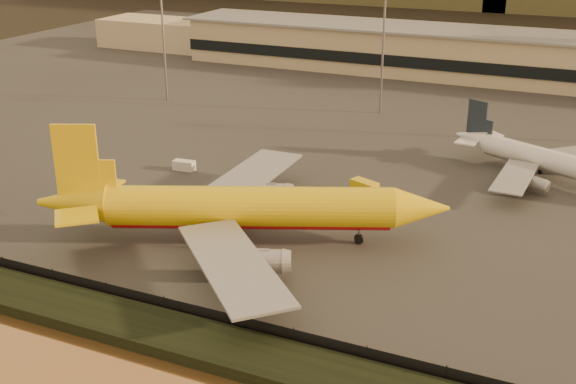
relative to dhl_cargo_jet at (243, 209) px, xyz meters
name	(u,v)px	position (x,y,z in m)	size (l,w,h in m)	color
ground	(263,277)	(6.64, -7.61, -5.21)	(900.00, 900.00, 0.00)	black
embankment	(192,341)	(6.64, -24.61, -4.51)	(320.00, 7.00, 1.40)	black
tarmac	(439,103)	(6.64, 87.39, -5.11)	(320.00, 220.00, 0.20)	#2D2D2D
perimeter_fence	(211,318)	(6.64, -20.61, -3.91)	(300.00, 0.05, 2.20)	black
terminal_building	(415,50)	(-7.88, 117.94, 1.04)	(202.00, 25.00, 12.60)	tan
apron_light_masts	(497,57)	(21.64, 67.39, 10.50)	(152.20, 12.20, 25.40)	slate
dhl_cargo_jet	(243,209)	(0.00, 0.00, 0.00)	(53.61, 50.75, 16.77)	#DFBC0B
white_narrowbody_jet	(549,161)	(35.38, 43.28, -1.77)	(35.68, 33.74, 10.85)	silver
gse_vehicle_yellow	(364,187)	(9.16, 24.43, -3.98)	(4.56, 2.05, 2.05)	#DFBC0B
gse_vehicle_white	(184,165)	(-23.24, 21.74, -4.15)	(3.82, 1.72, 1.72)	silver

